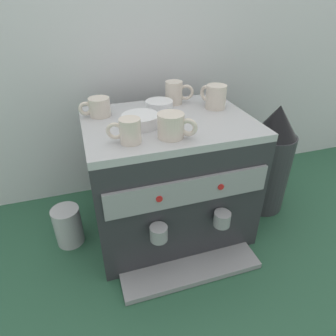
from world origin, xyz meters
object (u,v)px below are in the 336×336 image
Objects in this scene: coffee_grinder at (269,161)px; ceramic_cup_0 at (129,131)px; milk_pitcher at (68,226)px; espresso_machine at (168,178)px; ceramic_cup_2 at (215,97)px; ceramic_cup_4 at (175,93)px; ceramic_cup_3 at (172,126)px; ceramic_bowl_1 at (159,106)px; ceramic_bowl_0 at (141,121)px; ceramic_cup_1 at (98,107)px.

ceramic_cup_0 is at bearing -168.59° from coffee_grinder.
ceramic_cup_0 is 0.21× the size of coffee_grinder.
coffee_grinder reaches higher than milk_pitcher.
ceramic_cup_2 reaches higher than espresso_machine.
ceramic_cup_0 is 0.91× the size of ceramic_cup_4.
milk_pitcher is (-0.36, 0.15, -0.43)m from ceramic_cup_3.
ceramic_cup_3 is at bearing -102.92° from espresso_machine.
ceramic_cup_0 is at bearing -125.27° from ceramic_bowl_1.
ceramic_cup_2 is 0.31m from ceramic_bowl_0.
ceramic_cup_4 reaches higher than coffee_grinder.
espresso_machine reaches higher than milk_pitcher.
espresso_machine is at bearing 11.44° from ceramic_bowl_0.
ceramic_cup_2 is at bearing 3.90° from milk_pitcher.
ceramic_cup_1 is 0.30m from ceramic_cup_3.
ceramic_cup_4 reaches higher than ceramic_cup_3.
ceramic_cup_4 reaches higher than milk_pitcher.
coffee_grinder is at bearing 1.54° from ceramic_bowl_0.
ceramic_cup_0 is at bearing 177.85° from ceramic_cup_3.
ceramic_cup_3 is 0.13m from ceramic_bowl_0.
ceramic_bowl_0 is at bearing -130.97° from ceramic_bowl_1.
ceramic_cup_1 reaches higher than milk_pitcher.
coffee_grinder is at bearing -0.75° from espresso_machine.
ceramic_cup_3 is 0.71× the size of milk_pitcher.
ceramic_cup_1 is at bearing 132.59° from ceramic_bowl_0.
ceramic_cup_1 is 0.98× the size of ceramic_cup_3.
ceramic_cup_2 reaches higher than milk_pitcher.
coffee_grinder is 0.85m from milk_pitcher.
milk_pitcher is (-0.18, -0.09, -0.42)m from ceramic_cup_1.
ceramic_cup_0 is 0.36m from ceramic_cup_4.
ceramic_bowl_1 is (0.15, 0.22, -0.02)m from ceramic_cup_0.
ceramic_cup_4 is 0.23× the size of coffee_grinder.
ceramic_cup_2 is at bearing -7.53° from ceramic_bowl_1.
ceramic_bowl_0 and ceramic_bowl_1 have the same top height.
coffee_grinder is at bearing -11.85° from ceramic_bowl_1.
ceramic_bowl_1 is (-0.20, 0.03, -0.02)m from ceramic_cup_2.
ceramic_cup_3 is at bearing -110.43° from ceramic_cup_4.
ceramic_cup_0 is 0.84× the size of ceramic_cup_2.
espresso_machine is 5.16× the size of ceramic_cup_3.
ceramic_cup_4 is (-0.12, 0.09, -0.00)m from ceramic_cup_2.
ceramic_cup_3 is 0.30m from ceramic_cup_4.
espresso_machine is at bearing 77.08° from ceramic_cup_3.
ceramic_cup_4 reaches higher than ceramic_cup_0.
ceramic_bowl_0 is 0.60m from coffee_grinder.
ceramic_cup_4 is (0.23, 0.28, 0.01)m from ceramic_cup_0.
ceramic_cup_1 is at bearing 153.72° from espresso_machine.
ceramic_cup_4 is 0.69× the size of milk_pitcher.
coffee_grinder is at bearing -9.74° from ceramic_cup_1.
ceramic_cup_2 is 1.05× the size of ceramic_cup_3.
milk_pitcher is at bearing 171.98° from ceramic_bowl_0.
ceramic_cup_1 is (-0.22, 0.11, 0.27)m from espresso_machine.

